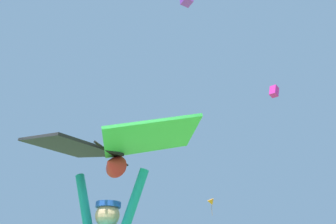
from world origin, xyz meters
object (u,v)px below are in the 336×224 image
at_px(held_stunt_kite, 109,147).
at_px(distant_kite_magenta_high_right, 274,91).
at_px(distant_kite_black_mid_right, 105,213).
at_px(distant_kite_orange_overhead_distant, 211,202).

distance_m(held_stunt_kite, distant_kite_magenta_high_right, 34.03).
bearing_deg(distant_kite_black_mid_right, held_stunt_kite, -59.51).
bearing_deg(distant_kite_orange_overhead_distant, held_stunt_kite, -80.21).
distance_m(distant_kite_black_mid_right, distant_kite_magenta_high_right, 24.05).
distance_m(held_stunt_kite, distant_kite_black_mid_right, 16.94).
xyz_separation_m(held_stunt_kite, distant_kite_magenta_high_right, (3.03, 29.42, 16.83)).
bearing_deg(distant_kite_black_mid_right, distant_kite_magenta_high_right, 52.20).
bearing_deg(held_stunt_kite, distant_kite_orange_overhead_distant, 99.79).
relative_size(distant_kite_black_mid_right, distant_kite_magenta_high_right, 0.85).
xyz_separation_m(distant_kite_orange_overhead_distant, distant_kite_magenta_high_right, (8.72, -3.59, 11.09)).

